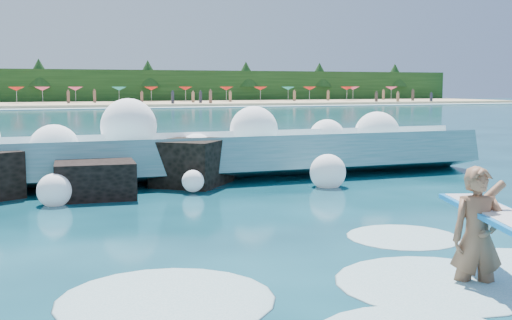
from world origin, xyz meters
The scene contains 11 objects.
ground centered at (0.00, 0.00, 0.00)m, with size 200.00×200.00×0.00m, color #072D38.
beach centered at (0.00, 78.00, 0.20)m, with size 140.00×20.00×0.40m, color tan.
wet_band centered at (0.00, 67.00, 0.04)m, with size 140.00×5.00×0.08m, color silver.
treeline centered at (0.00, 88.00, 2.50)m, with size 140.00×4.00×5.00m, color black.
breaking_wave centered at (1.09, 8.00, 0.57)m, with size 19.04×2.92×1.64m.
rock_cluster centered at (-1.46, 6.58, 0.45)m, with size 8.46×3.28×1.41m.
surfer_with_board centered at (2.79, -2.84, 0.70)m, with size 1.41×3.04×1.91m.
wave_spray centered at (1.09, 7.93, 1.14)m, with size 14.87×4.24×2.38m.
surf_foam centered at (1.60, -2.43, 0.00)m, with size 9.22×6.13×0.14m.
beach_umbrellas centered at (-0.17, 79.65, 2.25)m, with size 114.19×6.26×0.50m.
beachgoers centered at (14.28, 75.72, 1.12)m, with size 97.06×13.49×1.93m.
Camera 1 is at (-2.95, -9.46, 2.62)m, focal length 45.00 mm.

